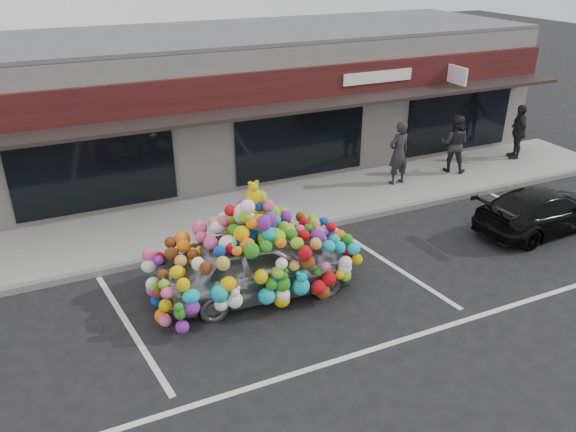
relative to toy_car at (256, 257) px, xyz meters
name	(u,v)px	position (x,y,z in m)	size (l,w,h in m)	color
ground	(284,295)	(0.47, -0.39, -0.86)	(90.00, 90.00, 0.00)	black
shop_building	(177,104)	(0.47, 8.05, 1.30)	(24.00, 7.20, 4.31)	silver
sidewalk	(224,218)	(0.47, 3.61, -0.79)	(26.00, 3.00, 0.15)	gray
kerb	(243,242)	(0.47, 2.11, -0.79)	(26.00, 0.18, 0.16)	slate
parking_stripe_left	(130,328)	(-2.73, -0.19, -0.86)	(0.12, 4.40, 0.01)	silver
parking_stripe_mid	(389,263)	(3.27, -0.19, -0.86)	(0.12, 4.40, 0.01)	silver
parking_stripe_right	(557,221)	(8.67, -0.19, -0.86)	(0.12, 4.40, 0.01)	silver
lane_line	(427,332)	(2.47, -2.69, -0.86)	(14.00, 0.12, 0.01)	silver
toy_car	(256,257)	(0.00, 0.00, 0.00)	(2.96, 4.47, 2.54)	gray
black_sedan	(543,210)	(7.84, -0.33, -0.29)	(3.90, 1.58, 1.13)	black
pedestrian_a	(399,153)	(6.03, 3.62, 0.26)	(0.71, 0.47, 1.94)	black
pedestrian_b	(454,143)	(8.25, 3.77, 0.21)	(0.90, 0.70, 1.85)	black
pedestrian_c	(518,132)	(11.05, 3.89, 0.21)	(0.45, 1.08, 1.85)	#252328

